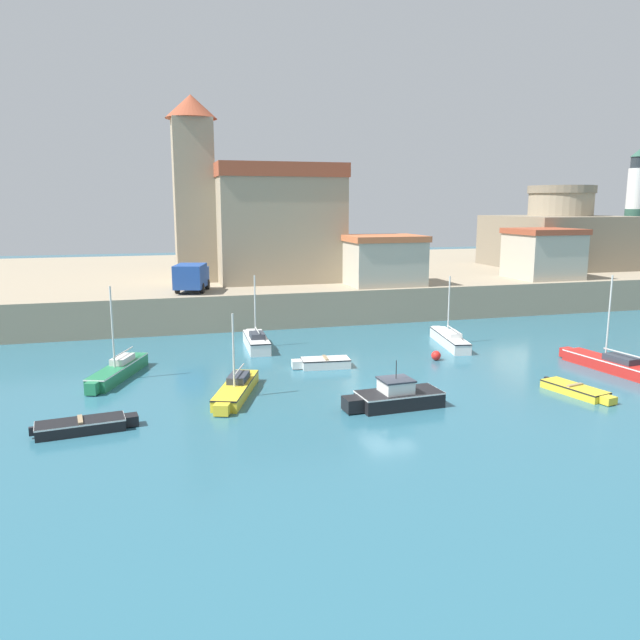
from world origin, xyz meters
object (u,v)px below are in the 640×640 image
sailboat_green_1 (118,370)px  harbor_shed_near_wharf (543,253)px  sailboat_red_6 (611,363)px  lighthouse (634,211)px  harbor_shed_mid_row (383,260)px  dinghy_white_0 (323,363)px  fortress (559,237)px  sailboat_white_8 (256,341)px  dinghy_black_7 (84,425)px  sailboat_yellow_2 (236,388)px  motorboat_black_4 (396,397)px  church (262,218)px  mooring_buoy (436,355)px  truck_on_quay (192,276)px  dinghy_yellow_5 (576,390)px  sailboat_white_3 (449,339)px

sailboat_green_1 → harbor_shed_near_wharf: (37.31, 14.51, 4.66)m
sailboat_red_6 → lighthouse: lighthouse is taller
lighthouse → harbor_shed_mid_row: lighthouse is taller
lighthouse → harbor_shed_near_wharf: 17.83m
dinghy_white_0 → lighthouse: lighthouse is taller
dinghy_white_0 → fortress: 41.79m
sailboat_red_6 → harbor_shed_near_wharf: 23.24m
sailboat_green_1 → sailboat_white_8: bearing=30.7°
fortress → harbor_shed_mid_row: fortress is taller
dinghy_white_0 → dinghy_black_7: (-12.83, -7.49, -0.01)m
sailboat_red_6 → sailboat_yellow_2: bearing=177.3°
sailboat_yellow_2 → motorboat_black_4: 8.11m
church → fortress: bearing=0.4°
sailboat_green_1 → dinghy_black_7: (-1.12, -8.39, -0.17)m
mooring_buoy → harbor_shed_mid_row: size_ratio=0.09×
lighthouse → sailboat_red_6: bearing=-132.9°
fortress → truck_on_quay: 41.23m
sailboat_red_6 → church: (-15.19, 29.18, 7.89)m
lighthouse → harbor_shed_near_wharf: lighthouse is taller
dinghy_white_0 → dinghy_black_7: dinghy_white_0 is taller
harbor_shed_near_wharf → harbor_shed_mid_row: size_ratio=0.90×
truck_on_quay → dinghy_black_7: bearing=-105.8°
harbor_shed_near_wharf → harbor_shed_mid_row: 16.01m
sailboat_green_1 → truck_on_quay: bearing=69.5°
dinghy_yellow_5 → dinghy_black_7: (-23.87, 1.16, 0.05)m
truck_on_quay → sailboat_red_6: bearing=-41.7°
sailboat_white_3 → lighthouse: (31.58, 18.97, 8.43)m
sailboat_white_8 → dinghy_black_7: bearing=-126.0°
harbor_shed_mid_row → truck_on_quay: harbor_shed_mid_row is taller
sailboat_red_6 → lighthouse: size_ratio=0.56×
dinghy_yellow_5 → sailboat_red_6: sailboat_red_6 is taller
dinghy_white_0 → sailboat_white_3: sailboat_white_3 is taller
sailboat_yellow_2 → church: bearing=76.7°
sailboat_green_1 → dinghy_yellow_5: bearing=-22.8°
dinghy_black_7 → sailboat_green_1: bearing=82.4°
sailboat_red_6 → dinghy_black_7: 28.94m
motorboat_black_4 → sailboat_red_6: sailboat_red_6 is taller
harbor_shed_mid_row → dinghy_black_7: bearing=-135.0°
dinghy_black_7 → church: bearing=66.5°
sailboat_white_3 → mooring_buoy: bearing=-127.5°
dinghy_white_0 → dinghy_yellow_5: size_ratio=0.85×
sailboat_white_3 → sailboat_red_6: bearing=-55.1°
sailboat_yellow_2 → sailboat_white_3: 17.55m
harbor_shed_mid_row → mooring_buoy: bearing=-98.7°
motorboat_black_4 → dinghy_black_7: bearing=177.9°
sailboat_green_1 → truck_on_quay: 15.29m
sailboat_green_1 → sailboat_white_3: bearing=6.5°
sailboat_red_6 → church: church is taller
truck_on_quay → fortress: bearing=13.1°
harbor_shed_near_wharf → fortress: bearing=47.5°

